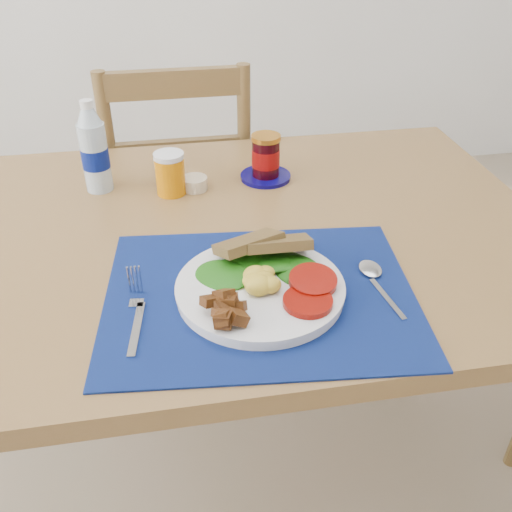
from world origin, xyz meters
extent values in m
cube|color=brown|center=(0.00, 0.20, 0.73)|extent=(1.40, 0.90, 0.04)
cylinder|color=brown|center=(0.64, 0.59, 0.35)|extent=(0.06, 0.06, 0.71)
cube|color=brown|center=(-0.03, 0.87, 0.43)|extent=(0.43, 0.41, 0.04)
cylinder|color=brown|center=(0.15, 1.04, 0.21)|extent=(0.04, 0.04, 0.41)
cylinder|color=brown|center=(-0.21, 1.04, 0.21)|extent=(0.04, 0.04, 0.41)
cylinder|color=brown|center=(0.16, 0.70, 0.21)|extent=(0.04, 0.04, 0.41)
cylinder|color=brown|center=(-0.21, 0.70, 0.21)|extent=(0.04, 0.04, 0.41)
cube|color=brown|center=(-0.03, 0.69, 0.90)|extent=(0.38, 0.03, 0.48)
cube|color=black|center=(0.07, -0.03, 0.75)|extent=(0.55, 0.45, 0.00)
cylinder|color=silver|center=(0.07, -0.03, 0.76)|extent=(0.28, 0.28, 0.02)
ellipsoid|color=gold|center=(0.08, -0.03, 0.79)|extent=(0.07, 0.06, 0.03)
cylinder|color=#970E05|center=(0.15, -0.07, 0.78)|extent=(0.08, 0.08, 0.01)
ellipsoid|color=#0B3C07|center=(0.08, 0.01, 0.78)|extent=(0.15, 0.09, 0.01)
cube|color=olive|center=(0.09, 0.05, 0.80)|extent=(0.13, 0.09, 0.04)
cube|color=#B2B5BA|center=(-0.13, -0.09, 0.76)|extent=(0.03, 0.13, 0.00)
cube|color=#B2B5BA|center=(-0.13, 0.00, 0.76)|extent=(0.03, 0.07, 0.00)
cube|color=#B2B5BA|center=(0.28, -0.08, 0.76)|extent=(0.03, 0.11, 0.00)
ellipsoid|color=#B2B5BA|center=(0.28, 0.00, 0.76)|extent=(0.04, 0.05, 0.00)
cylinder|color=#ADBFCC|center=(-0.21, 0.42, 0.83)|extent=(0.06, 0.06, 0.15)
cylinder|color=navy|center=(-0.21, 0.42, 0.83)|extent=(0.06, 0.06, 0.04)
cone|color=#ADBFCC|center=(-0.21, 0.42, 0.92)|extent=(0.05, 0.05, 0.04)
cylinder|color=white|center=(-0.21, 0.42, 0.95)|extent=(0.03, 0.03, 0.02)
cylinder|color=orange|center=(-0.06, 0.37, 0.79)|extent=(0.06, 0.06, 0.09)
cylinder|color=beige|center=(0.00, 0.38, 0.76)|extent=(0.06, 0.06, 0.03)
cylinder|color=#080554|center=(0.16, 0.41, 0.75)|extent=(0.12, 0.12, 0.01)
cylinder|color=black|center=(0.16, 0.41, 0.80)|extent=(0.06, 0.06, 0.09)
cylinder|color=maroon|center=(0.16, 0.41, 0.80)|extent=(0.06, 0.06, 0.04)
cylinder|color=orange|center=(0.16, 0.41, 0.85)|extent=(0.07, 0.07, 0.01)
camera|label=1|loc=(-0.07, -0.78, 1.34)|focal=40.00mm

